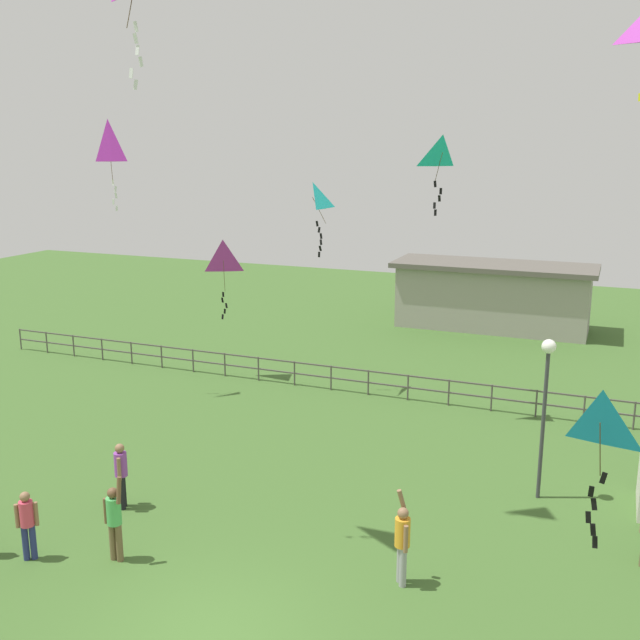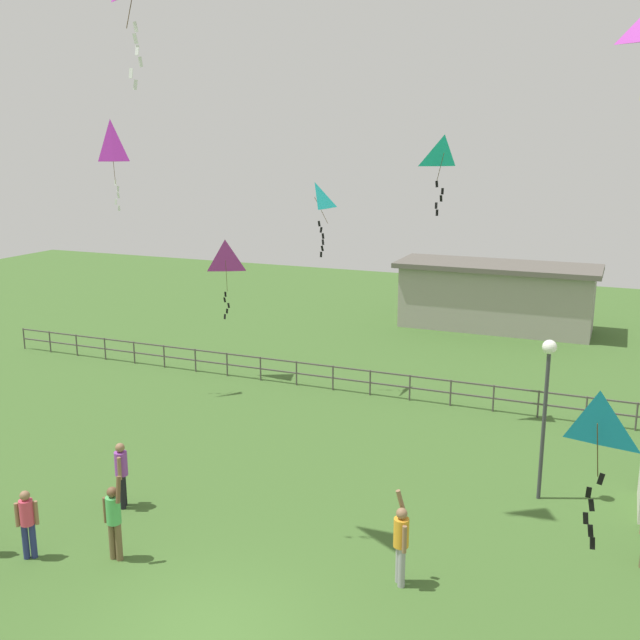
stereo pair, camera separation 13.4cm
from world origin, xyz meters
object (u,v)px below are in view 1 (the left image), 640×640
at_px(lamppost, 546,384).
at_px(person_1, 121,471).
at_px(person_2, 402,539).
at_px(person_0, 114,518).
at_px(kite_2, 109,145).
at_px(person_7, 27,521).
at_px(kite_7, 600,431).
at_px(kite_0, 223,262).
at_px(kite_6, 313,200).
at_px(kite_1, 442,156).

xyz_separation_m(lamppost, person_1, (-9.61, -4.52, -2.11)).
bearing_deg(person_2, person_0, -166.12).
height_order(person_1, kite_2, kite_2).
height_order(person_7, kite_7, kite_7).
xyz_separation_m(kite_0, kite_6, (3.47, 0.40, 2.37)).
relative_size(person_0, kite_0, 0.67).
relative_size(kite_2, kite_7, 1.15).
bearing_deg(kite_1, person_0, -112.16).
height_order(lamppost, kite_7, kite_7).
bearing_deg(kite_0, kite_2, -138.21).
relative_size(person_1, person_7, 1.07).
xyz_separation_m(person_2, kite_7, (3.56, -2.05, 3.68)).
bearing_deg(person_2, kite_1, 99.87).
height_order(lamppost, kite_1, kite_1).
bearing_deg(lamppost, kite_0, 155.89).
xyz_separation_m(lamppost, kite_1, (-3.83, 4.28, 5.49)).
distance_m(person_1, kite_2, 12.18).
bearing_deg(person_1, kite_7, -13.32).
relative_size(person_0, person_7, 1.26).
relative_size(person_0, kite_1, 0.84).
bearing_deg(kite_7, lamppost, 100.73).
bearing_deg(kite_6, kite_1, -17.90).
relative_size(person_1, kite_1, 0.71).
xyz_separation_m(lamppost, kite_0, (-12.24, 5.48, 1.55)).
bearing_deg(lamppost, person_7, -144.16).
bearing_deg(person_1, person_2, -4.24).
relative_size(lamppost, kite_7, 1.59).
relative_size(person_0, person_1, 1.18).
bearing_deg(kite_0, person_0, -71.67).
bearing_deg(lamppost, person_2, -113.56).
relative_size(person_1, person_2, 0.85).
distance_m(kite_1, kite_6, 5.41).
height_order(lamppost, kite_6, kite_6).
bearing_deg(person_2, kite_7, -29.91).
relative_size(kite_1, kite_6, 0.94).
bearing_deg(lamppost, person_1, -154.83).
xyz_separation_m(person_1, kite_2, (-5.49, 7.43, 7.94)).
bearing_deg(kite_7, kite_1, 114.46).
distance_m(kite_0, kite_2, 5.75).
xyz_separation_m(person_0, kite_7, (9.60, -0.55, 3.69)).
bearing_deg(person_0, kite_2, 125.89).
height_order(person_0, kite_6, kite_6).
height_order(kite_2, kite_7, kite_2).
relative_size(person_0, person_2, 1.00).
bearing_deg(kite_1, person_7, -118.27).
distance_m(person_7, kite_2, 13.89).
xyz_separation_m(person_7, kite_1, (6.20, 11.53, 7.67)).
distance_m(person_7, kite_0, 13.44).
relative_size(kite_0, kite_2, 0.98).
bearing_deg(lamppost, kite_7, -79.27).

